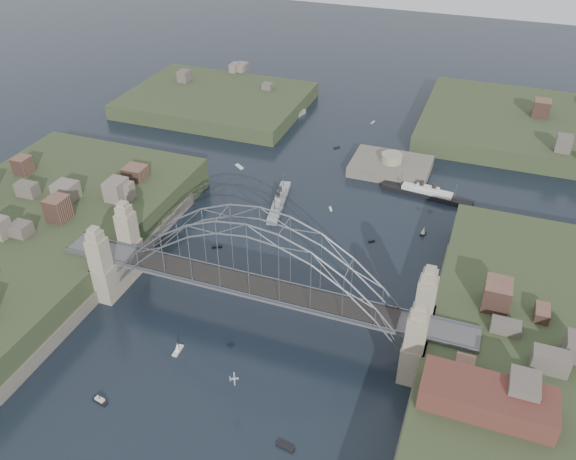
# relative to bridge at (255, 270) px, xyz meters

# --- Properties ---
(ground) EXTENTS (500.00, 500.00, 0.00)m
(ground) POSITION_rel_bridge_xyz_m (0.00, 0.00, -12.32)
(ground) COLOR black
(ground) RESTS_ON ground
(bridge) EXTENTS (84.00, 13.80, 24.60)m
(bridge) POSITION_rel_bridge_xyz_m (0.00, 0.00, 0.00)
(bridge) COLOR #515154
(bridge) RESTS_ON ground
(shore_west) EXTENTS (50.50, 90.00, 12.00)m
(shore_west) POSITION_rel_bridge_xyz_m (-57.32, 0.00, -10.35)
(shore_west) COLOR #2E3B20
(shore_west) RESTS_ON ground
(shore_east) EXTENTS (50.50, 90.00, 12.00)m
(shore_east) POSITION_rel_bridge_xyz_m (57.32, 0.00, -10.35)
(shore_east) COLOR #2E3B20
(shore_east) RESTS_ON ground
(headland_nw) EXTENTS (60.00, 45.00, 9.00)m
(headland_nw) POSITION_rel_bridge_xyz_m (-55.00, 95.00, -11.82)
(headland_nw) COLOR #2E3B20
(headland_nw) RESTS_ON ground
(headland_ne) EXTENTS (70.00, 55.00, 9.50)m
(headland_ne) POSITION_rel_bridge_xyz_m (50.00, 110.00, -11.57)
(headland_ne) COLOR #2E3B20
(headland_ne) RESTS_ON ground
(fort_island) EXTENTS (22.00, 16.00, 9.40)m
(fort_island) POSITION_rel_bridge_xyz_m (12.00, 70.00, -12.66)
(fort_island) COLOR #5D564B
(fort_island) RESTS_ON ground
(wharf_shed) EXTENTS (20.00, 8.00, 4.00)m
(wharf_shed) POSITION_rel_bridge_xyz_m (44.00, -14.00, -2.32)
(wharf_shed) COLOR #592D26
(wharf_shed) RESTS_ON shore_east
(naval_cruiser_near) EXTENTS (6.12, 20.17, 6.00)m
(naval_cruiser_near) POSITION_rel_bridge_xyz_m (-11.34, 42.12, -11.39)
(naval_cruiser_near) COLOR #959A9D
(naval_cruiser_near) RESTS_ON ground
(naval_cruiser_far) EXTENTS (6.35, 18.47, 6.20)m
(naval_cruiser_far) POSITION_rel_bridge_xyz_m (-27.16, 92.20, -11.36)
(naval_cruiser_far) COLOR #959A9D
(naval_cruiser_far) RESTS_ON ground
(ocean_liner) EXTENTS (24.45, 5.97, 5.95)m
(ocean_liner) POSITION_rel_bridge_xyz_m (24.03, 59.24, -11.40)
(ocean_liner) COLOR black
(ocean_liner) RESTS_ON ground
(aeroplane) EXTENTS (1.66, 2.64, 0.42)m
(aeroplane) POSITION_rel_bridge_xyz_m (4.60, -20.62, -6.34)
(aeroplane) COLOR #B1B3B9
(small_boat_a) EXTENTS (2.41, 1.85, 0.45)m
(small_boat_a) POSITION_rel_bridge_xyz_m (-18.26, 19.40, -12.17)
(small_boat_a) COLOR silver
(small_boat_a) RESTS_ON ground
(small_boat_b) EXTENTS (1.49, 1.39, 0.45)m
(small_boat_b) POSITION_rel_bridge_xyz_m (15.23, 34.03, -12.17)
(small_boat_b) COLOR silver
(small_boat_b) RESTS_ON ground
(small_boat_c) EXTENTS (1.08, 3.01, 2.38)m
(small_boat_c) POSITION_rel_bridge_xyz_m (-10.47, -13.37, -11.57)
(small_boat_c) COLOR silver
(small_boat_c) RESTS_ON ground
(small_boat_d) EXTENTS (1.40, 2.09, 2.38)m
(small_boat_d) POSITION_rel_bridge_xyz_m (26.24, 41.31, -11.38)
(small_boat_d) COLOR silver
(small_boat_d) RESTS_ON ground
(small_boat_e) EXTENTS (3.21, 2.77, 0.45)m
(small_boat_e) POSITION_rel_bridge_xyz_m (-29.51, 57.17, -12.17)
(small_boat_e) COLOR silver
(small_boat_e) RESTS_ON ground
(small_boat_f) EXTENTS (1.30, 1.72, 1.43)m
(small_boat_f) POSITION_rel_bridge_xyz_m (1.91, 44.34, -12.03)
(small_boat_f) COLOR silver
(small_boat_f) RESTS_ON ground
(small_boat_g) EXTENTS (3.15, 1.46, 0.45)m
(small_boat_g) POSITION_rel_bridge_xyz_m (15.78, -25.89, -12.17)
(small_boat_g) COLOR silver
(small_boat_g) RESTS_ON ground
(small_boat_h) EXTENTS (1.72, 1.90, 0.45)m
(small_boat_h) POSITION_rel_bridge_xyz_m (-6.52, 78.91, -12.17)
(small_boat_h) COLOR silver
(small_boat_h) RESTS_ON ground
(small_boat_i) EXTENTS (1.20, 2.18, 0.45)m
(small_boat_i) POSITION_rel_bridge_xyz_m (33.44, 11.36, -12.17)
(small_boat_i) COLOR silver
(small_boat_i) RESTS_ON ground
(small_boat_j) EXTENTS (3.00, 1.49, 1.43)m
(small_boat_j) POSITION_rel_bridge_xyz_m (-17.22, -28.39, -12.04)
(small_boat_j) COLOR silver
(small_boat_j) RESTS_ON ground
(small_boat_k) EXTENTS (1.17, 2.28, 0.45)m
(small_boat_k) POSITION_rel_bridge_xyz_m (-0.47, 100.83, -12.17)
(small_boat_k) COLOR silver
(small_boat_k) RESTS_ON ground
(small_boat_l) EXTENTS (2.75, 2.01, 0.45)m
(small_boat_l) POSITION_rel_bridge_xyz_m (-37.11, 26.99, -12.17)
(small_boat_l) COLOR silver
(small_boat_l) RESTS_ON ground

